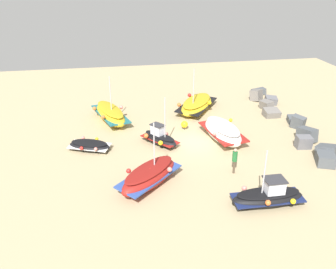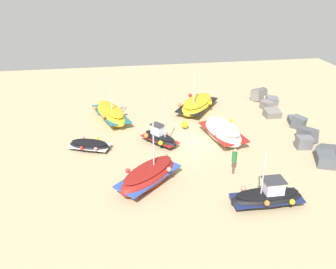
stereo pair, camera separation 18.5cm
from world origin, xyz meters
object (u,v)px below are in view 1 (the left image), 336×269
(fishing_boat_5, at_px, (268,196))
(person_walking, at_px, (235,159))
(fishing_boat_6, at_px, (223,131))
(mooring_buoy_0, at_px, (184,124))
(fishing_boat_0, at_px, (149,176))
(fishing_boat_3, at_px, (197,105))
(fishing_boat_1, at_px, (110,114))
(fishing_boat_2, at_px, (160,138))
(fishing_boat_4, at_px, (89,146))

(fishing_boat_5, relative_size, person_walking, 2.39)
(fishing_boat_6, distance_m, mooring_buoy_0, 3.35)
(fishing_boat_0, xyz_separation_m, mooring_buoy_0, (-7.63, 3.79, -0.21))
(fishing_boat_6, bearing_deg, fishing_boat_5, -9.84)
(fishing_boat_3, relative_size, person_walking, 3.33)
(fishing_boat_1, distance_m, fishing_boat_6, 9.62)
(person_walking, xyz_separation_m, mooring_buoy_0, (-7.06, -1.65, -0.53))
(fishing_boat_6, relative_size, person_walking, 2.92)
(fishing_boat_1, height_order, mooring_buoy_0, fishing_boat_1)
(fishing_boat_3, height_order, mooring_buoy_0, fishing_boat_3)
(fishing_boat_5, height_order, mooring_buoy_0, fishing_boat_5)
(fishing_boat_6, relative_size, mooring_buoy_0, 6.86)
(fishing_boat_1, distance_m, fishing_boat_2, 6.10)
(fishing_boat_1, relative_size, fishing_boat_2, 1.49)
(fishing_boat_2, relative_size, fishing_boat_6, 0.76)
(fishing_boat_4, distance_m, fishing_boat_6, 9.80)
(fishing_boat_5, bearing_deg, mooring_buoy_0, 102.83)
(fishing_boat_0, distance_m, fishing_boat_6, 8.17)
(fishing_boat_3, relative_size, mooring_buoy_0, 7.82)
(fishing_boat_2, distance_m, fishing_boat_6, 4.77)
(fishing_boat_4, distance_m, mooring_buoy_0, 7.74)
(fishing_boat_3, distance_m, fishing_boat_4, 11.27)
(fishing_boat_2, bearing_deg, person_walking, -177.95)
(mooring_buoy_0, bearing_deg, fishing_boat_0, -26.41)
(fishing_boat_3, xyz_separation_m, fishing_boat_4, (6.27, -9.36, -0.22))
(fishing_boat_3, xyz_separation_m, mooring_buoy_0, (3.95, -1.98, -0.11))
(fishing_boat_0, relative_size, fishing_boat_1, 0.80)
(fishing_boat_0, bearing_deg, fishing_boat_4, -99.87)
(fishing_boat_2, bearing_deg, fishing_boat_6, -128.36)
(fishing_boat_3, bearing_deg, fishing_boat_4, 158.30)
(fishing_boat_0, bearing_deg, fishing_boat_1, -123.42)
(person_walking, bearing_deg, fishing_boat_2, 151.12)
(fishing_boat_1, bearing_deg, fishing_boat_6, -139.51)
(fishing_boat_1, xyz_separation_m, fishing_boat_3, (-1.13, 7.71, -0.08))
(fishing_boat_0, height_order, fishing_boat_3, fishing_boat_3)
(person_walking, bearing_deg, mooring_buoy_0, 124.40)
(fishing_boat_2, xyz_separation_m, fishing_boat_5, (8.39, 4.69, 0.03))
(fishing_boat_3, height_order, fishing_boat_6, fishing_boat_3)
(fishing_boat_0, xyz_separation_m, fishing_boat_2, (-5.37, 1.43, -0.14))
(fishing_boat_3, distance_m, fishing_boat_6, 6.27)
(fishing_boat_3, relative_size, fishing_boat_6, 1.14)
(fishing_boat_1, bearing_deg, fishing_boat_4, 144.92)
(mooring_buoy_0, bearing_deg, person_walking, 13.14)
(fishing_boat_3, distance_m, mooring_buoy_0, 4.42)
(fishing_boat_3, relative_size, fishing_boat_5, 1.39)
(fishing_boat_0, height_order, fishing_boat_5, fishing_boat_0)
(fishing_boat_2, distance_m, fishing_boat_3, 7.57)
(person_walking, bearing_deg, fishing_boat_4, 173.58)
(fishing_boat_4, distance_m, fishing_boat_5, 12.79)
(fishing_boat_0, height_order, fishing_boat_6, fishing_boat_0)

